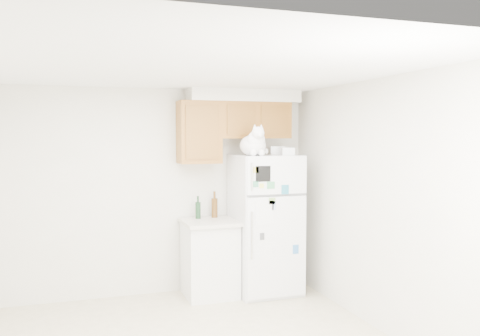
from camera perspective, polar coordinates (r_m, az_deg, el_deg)
name	(u,v)px	position (r m, az deg, el deg)	size (l,w,h in m)	color
room_shell	(201,165)	(4.54, -4.40, 0.34)	(3.84, 4.04, 2.52)	silver
refrigerator	(265,224)	(6.28, 2.88, -6.28)	(0.76, 0.78, 1.70)	white
base_counter	(210,258)	(6.22, -3.40, -10.04)	(0.64, 0.64, 0.92)	white
cat	(254,144)	(5.94, 1.59, 2.73)	(0.36, 0.53, 0.37)	white
storage_box_back	(278,150)	(6.42, 4.25, 2.00)	(0.18, 0.13, 0.10)	white
storage_box_front	(288,151)	(6.14, 5.40, 1.87)	(0.15, 0.11, 0.09)	white
bottle_green	(198,207)	(6.24, -4.74, -4.43)	(0.06, 0.06, 0.28)	#19381E
bottle_amber	(214,204)	(6.31, -2.88, -4.10)	(0.08, 0.08, 0.33)	#593814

